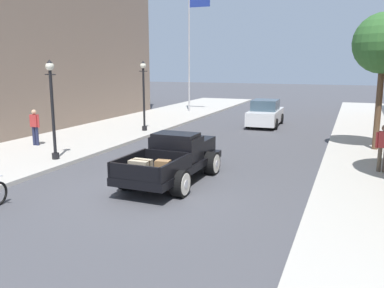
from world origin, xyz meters
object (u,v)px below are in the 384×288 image
object	(u,v)px
car_background_white	(265,114)
street_lamp_far	(144,91)
hotrod_truck_black	(175,158)
street_tree_second	(384,44)
street_lamp_near	(52,102)
flagpole	(192,38)
pedestrian_sidewalk_right	(384,145)
pedestrian_sidewalk_left	(35,125)

from	to	relation	value
car_background_white	street_lamp_far	world-z (taller)	street_lamp_far
hotrod_truck_black	street_lamp_far	xyz separation A→B (m)	(-5.43, 7.98, 1.63)
hotrod_truck_black	car_background_white	bearing A→B (deg)	88.48
street_tree_second	street_lamp_near	bearing A→B (deg)	-150.37
street_lamp_near	flagpole	xyz separation A→B (m)	(-1.02, 17.20, 3.39)
hotrod_truck_black	flagpole	bearing A→B (deg)	109.88
street_tree_second	street_lamp_far	bearing A→B (deg)	176.10
hotrod_truck_black	street_lamp_near	size ratio (longest dim) A/B	1.29
street_lamp_far	street_tree_second	xyz separation A→B (m)	(11.87, -0.81, 2.27)
flagpole	pedestrian_sidewalk_right	bearing A→B (deg)	-48.62
flagpole	street_lamp_near	bearing A→B (deg)	-86.61
hotrod_truck_black	pedestrian_sidewalk_left	distance (m)	8.41
car_background_white	street_lamp_far	xyz separation A→B (m)	(-5.78, -5.18, 1.62)
pedestrian_sidewalk_right	street_lamp_near	bearing A→B (deg)	-167.68
pedestrian_sidewalk_right	street_tree_second	bearing A→B (deg)	90.68
street_lamp_far	street_tree_second	size ratio (longest dim) A/B	0.66
street_lamp_near	pedestrian_sidewalk_right	bearing A→B (deg)	12.32
street_lamp_far	pedestrian_sidewalk_right	bearing A→B (deg)	-22.49
pedestrian_sidewalk_left	hotrod_truck_black	bearing A→B (deg)	-16.34
pedestrian_sidewalk_right	flagpole	xyz separation A→B (m)	(-12.87, 14.61, 4.68)
car_background_white	pedestrian_sidewalk_left	size ratio (longest dim) A/B	2.64
hotrod_truck_black	street_tree_second	world-z (taller)	street_tree_second
hotrod_truck_black	pedestrian_sidewalk_left	xyz separation A→B (m)	(-8.07, 2.37, 0.33)
pedestrian_sidewalk_left	street_lamp_far	size ratio (longest dim) A/B	0.43
street_lamp_near	street_tree_second	bearing A→B (deg)	29.63
car_background_white	street_lamp_near	distance (m)	14.02
pedestrian_sidewalk_left	flagpole	world-z (taller)	flagpole
pedestrian_sidewalk_right	street_lamp_far	xyz separation A→B (m)	(-11.91, 4.93, 1.30)
pedestrian_sidewalk_left	street_lamp_far	xyz separation A→B (m)	(2.64, 5.61, 1.30)
pedestrian_sidewalk_right	street_lamp_near	world-z (taller)	street_lamp_near
flagpole	street_tree_second	world-z (taller)	flagpole
street_lamp_far	pedestrian_sidewalk_left	bearing A→B (deg)	-115.21
pedestrian_sidewalk_right	flagpole	distance (m)	20.03
pedestrian_sidewalk_left	street_tree_second	distance (m)	15.69
car_background_white	street_tree_second	distance (m)	9.38
street_lamp_far	flagpole	world-z (taller)	flagpole
street_lamp_near	street_tree_second	distance (m)	13.77
hotrod_truck_black	street_lamp_near	distance (m)	5.63
pedestrian_sidewalk_right	flagpole	size ratio (longest dim) A/B	0.18
pedestrian_sidewalk_right	street_tree_second	distance (m)	5.45
hotrod_truck_black	flagpole	xyz separation A→B (m)	(-6.38, 17.66, 5.02)
hotrod_truck_black	street_lamp_far	bearing A→B (deg)	124.23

